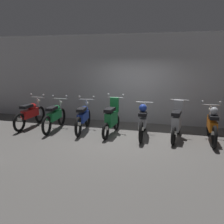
{
  "coord_description": "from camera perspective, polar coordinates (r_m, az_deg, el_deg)",
  "views": [
    {
      "loc": [
        1.67,
        -7.57,
        2.45
      ],
      "look_at": [
        -0.5,
        0.2,
        0.75
      ],
      "focal_mm": 40.96,
      "sensor_mm": 36.0,
      "label": 1
    }
  ],
  "objects": [
    {
      "name": "ground_plane",
      "position": [
        8.13,
        3.01,
        -5.66
      ],
      "size": [
        80.0,
        80.0,
        0.0
      ],
      "primitive_type": "plane",
      "color": "#565451"
    },
    {
      "name": "back_wall",
      "position": [
        9.85,
        5.81,
        7.33
      ],
      "size": [
        16.0,
        0.3,
        3.35
      ],
      "primitive_type": "cube",
      "color": "#ADADB2",
      "rests_on": "ground"
    },
    {
      "name": "motorbike_slot_0",
      "position": [
        9.69,
        -17.75,
        -0.34
      ],
      "size": [
        0.59,
        1.95,
        1.15
      ],
      "color": "black",
      "rests_on": "ground"
    },
    {
      "name": "motorbike_slot_1",
      "position": [
        9.08,
        -12.67,
        -0.85
      ],
      "size": [
        0.59,
        1.95,
        1.15
      ],
      "color": "black",
      "rests_on": "ground"
    },
    {
      "name": "motorbike_slot_2",
      "position": [
        8.74,
        -6.43,
        -1.12
      ],
      "size": [
        0.59,
        1.94,
        1.15
      ],
      "color": "black",
      "rests_on": "ground"
    },
    {
      "name": "motorbike_slot_3",
      "position": [
        8.31,
        -0.07,
        -1.48
      ],
      "size": [
        0.59,
        1.68,
        1.29
      ],
      "color": "black",
      "rests_on": "ground"
    },
    {
      "name": "motorbike_slot_4",
      "position": [
        8.13,
        6.95,
        -1.88
      ],
      "size": [
        0.56,
        1.95,
        1.08
      ],
      "color": "black",
      "rests_on": "ground"
    },
    {
      "name": "motorbike_slot_5",
      "position": [
        8.07,
        14.23,
        -2.28
      ],
      "size": [
        0.56,
        1.68,
        1.18
      ],
      "color": "black",
      "rests_on": "ground"
    },
    {
      "name": "motorbike_slot_6",
      "position": [
        8.18,
        21.42,
        -2.54
      ],
      "size": [
        0.59,
        1.95,
        1.15
      ],
      "color": "black",
      "rests_on": "ground"
    }
  ]
}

